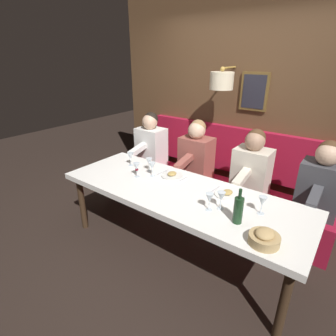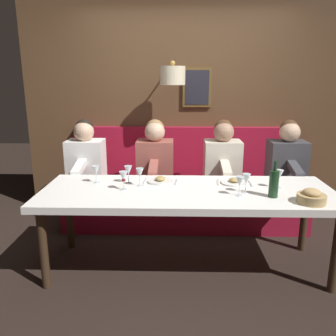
{
  "view_description": "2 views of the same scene",
  "coord_description": "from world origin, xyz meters",
  "px_view_note": "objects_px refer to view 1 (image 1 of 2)",
  "views": [
    {
      "loc": [
        -1.92,
        -1.31,
        1.98
      ],
      "look_at": [
        0.05,
        0.17,
        0.92
      ],
      "focal_mm": 28.16,
      "sensor_mm": 36.0,
      "label": 1
    },
    {
      "loc": [
        -2.84,
        0.1,
        1.68
      ],
      "look_at": [
        0.05,
        0.17,
        0.92
      ],
      "focal_mm": 36.88,
      "sensor_mm": 36.0,
      "label": 2
    }
  ],
  "objects_px": {
    "wine_glass_2": "(131,156)",
    "wine_glass_6": "(149,162)",
    "wine_glass_5": "(137,167)",
    "bread_bowl": "(264,238)",
    "diner_middle": "(196,152)",
    "wine_glass_1": "(152,167)",
    "wine_glass_4": "(209,198)",
    "diner_far": "(151,142)",
    "wine_glass_3": "(262,202)",
    "dining_table": "(179,196)",
    "wine_glass_0": "(221,197)",
    "wine_bottle": "(238,210)",
    "diner_near": "(252,165)",
    "diner_nearest": "(321,182)"
  },
  "relations": [
    {
      "from": "wine_glass_6",
      "to": "bread_bowl",
      "type": "bearing_deg",
      "value": -107.84
    },
    {
      "from": "wine_bottle",
      "to": "wine_glass_5",
      "type": "bearing_deg",
      "value": 82.94
    },
    {
      "from": "wine_glass_5",
      "to": "wine_glass_0",
      "type": "bearing_deg",
      "value": -92.62
    },
    {
      "from": "wine_glass_2",
      "to": "wine_glass_6",
      "type": "relative_size",
      "value": 1.0
    },
    {
      "from": "diner_near",
      "to": "wine_glass_1",
      "type": "bearing_deg",
      "value": 133.39
    },
    {
      "from": "wine_glass_2",
      "to": "wine_glass_5",
      "type": "bearing_deg",
      "value": -124.59
    },
    {
      "from": "diner_near",
      "to": "wine_glass_5",
      "type": "xyz_separation_m",
      "value": [
        -0.9,
        0.96,
        0.04
      ]
    },
    {
      "from": "diner_near",
      "to": "wine_glass_6",
      "type": "bearing_deg",
      "value": 126.75
    },
    {
      "from": "wine_glass_3",
      "to": "diner_near",
      "type": "bearing_deg",
      "value": 25.52
    },
    {
      "from": "dining_table",
      "to": "wine_glass_0",
      "type": "xyz_separation_m",
      "value": [
        -0.06,
        -0.49,
        0.18
      ]
    },
    {
      "from": "diner_nearest",
      "to": "diner_near",
      "type": "height_order",
      "value": "same"
    },
    {
      "from": "diner_far",
      "to": "wine_glass_4",
      "type": "bearing_deg",
      "value": -123.9
    },
    {
      "from": "wine_glass_3",
      "to": "bread_bowl",
      "type": "distance_m",
      "value": 0.4
    },
    {
      "from": "diner_nearest",
      "to": "dining_table",
      "type": "bearing_deg",
      "value": 128.27
    },
    {
      "from": "wine_glass_1",
      "to": "wine_glass_4",
      "type": "height_order",
      "value": "same"
    },
    {
      "from": "diner_far",
      "to": "wine_glass_2",
      "type": "xyz_separation_m",
      "value": [
        -0.7,
        -0.28,
        0.04
      ]
    },
    {
      "from": "wine_glass_2",
      "to": "wine_glass_6",
      "type": "height_order",
      "value": "same"
    },
    {
      "from": "dining_table",
      "to": "diner_far",
      "type": "distance_m",
      "value": 1.42
    },
    {
      "from": "wine_glass_1",
      "to": "wine_bottle",
      "type": "bearing_deg",
      "value": -103.43
    },
    {
      "from": "wine_glass_5",
      "to": "bread_bowl",
      "type": "relative_size",
      "value": 0.75
    },
    {
      "from": "dining_table",
      "to": "wine_glass_4",
      "type": "distance_m",
      "value": 0.48
    },
    {
      "from": "diner_near",
      "to": "wine_glass_2",
      "type": "bearing_deg",
      "value": 119.53
    },
    {
      "from": "wine_glass_3",
      "to": "diner_far",
      "type": "bearing_deg",
      "value": 66.95
    },
    {
      "from": "wine_glass_1",
      "to": "wine_bottle",
      "type": "relative_size",
      "value": 0.55
    },
    {
      "from": "wine_glass_0",
      "to": "wine_glass_1",
      "type": "relative_size",
      "value": 1.0
    },
    {
      "from": "diner_middle",
      "to": "bread_bowl",
      "type": "height_order",
      "value": "diner_middle"
    },
    {
      "from": "wine_glass_2",
      "to": "wine_glass_4",
      "type": "bearing_deg",
      "value": -104.48
    },
    {
      "from": "diner_far",
      "to": "bread_bowl",
      "type": "relative_size",
      "value": 3.6
    },
    {
      "from": "dining_table",
      "to": "bread_bowl",
      "type": "relative_size",
      "value": 11.48
    },
    {
      "from": "wine_glass_5",
      "to": "wine_glass_4",
      "type": "bearing_deg",
      "value": -97.59
    },
    {
      "from": "diner_far",
      "to": "wine_bottle",
      "type": "relative_size",
      "value": 2.64
    },
    {
      "from": "dining_table",
      "to": "diner_middle",
      "type": "xyz_separation_m",
      "value": [
        0.88,
        0.34,
        0.14
      ]
    },
    {
      "from": "wine_glass_2",
      "to": "wine_glass_6",
      "type": "xyz_separation_m",
      "value": [
        -0.0,
        -0.3,
        0.0
      ]
    },
    {
      "from": "wine_glass_5",
      "to": "bread_bowl",
      "type": "xyz_separation_m",
      "value": [
        -0.28,
        -1.5,
        -0.07
      ]
    },
    {
      "from": "wine_glass_3",
      "to": "dining_table",
      "type": "bearing_deg",
      "value": 95.05
    },
    {
      "from": "wine_glass_3",
      "to": "bread_bowl",
      "type": "relative_size",
      "value": 0.75
    },
    {
      "from": "wine_glass_1",
      "to": "wine_glass_2",
      "type": "height_order",
      "value": "same"
    },
    {
      "from": "wine_glass_2",
      "to": "wine_bottle",
      "type": "xyz_separation_m",
      "value": [
        -0.35,
        -1.52,
        -0.0
      ]
    },
    {
      "from": "wine_glass_0",
      "to": "bread_bowl",
      "type": "relative_size",
      "value": 0.75
    },
    {
      "from": "wine_glass_2",
      "to": "wine_glass_5",
      "type": "height_order",
      "value": "same"
    },
    {
      "from": "wine_glass_0",
      "to": "wine_glass_2",
      "type": "distance_m",
      "value": 1.34
    },
    {
      "from": "wine_glass_2",
      "to": "wine_glass_4",
      "type": "height_order",
      "value": "same"
    },
    {
      "from": "diner_near",
      "to": "wine_glass_2",
      "type": "height_order",
      "value": "diner_near"
    },
    {
      "from": "wine_glass_1",
      "to": "wine_bottle",
      "type": "height_order",
      "value": "wine_bottle"
    },
    {
      "from": "diner_nearest",
      "to": "wine_glass_3",
      "type": "xyz_separation_m",
      "value": [
        -0.81,
        0.32,
        0.04
      ]
    },
    {
      "from": "diner_far",
      "to": "wine_glass_3",
      "type": "bearing_deg",
      "value": -113.05
    },
    {
      "from": "wine_glass_6",
      "to": "wine_glass_3",
      "type": "bearing_deg",
      "value": -94.54
    },
    {
      "from": "diner_middle",
      "to": "bread_bowl",
      "type": "xyz_separation_m",
      "value": [
        -1.18,
        -1.28,
        -0.03
      ]
    },
    {
      "from": "diner_nearest",
      "to": "diner_middle",
      "type": "relative_size",
      "value": 1.0
    },
    {
      "from": "wine_glass_3",
      "to": "wine_glass_4",
      "type": "bearing_deg",
      "value": 119.4
    }
  ]
}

